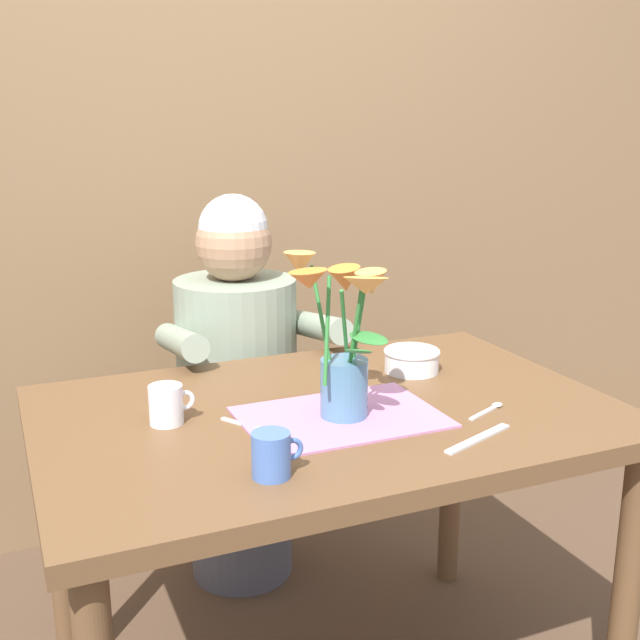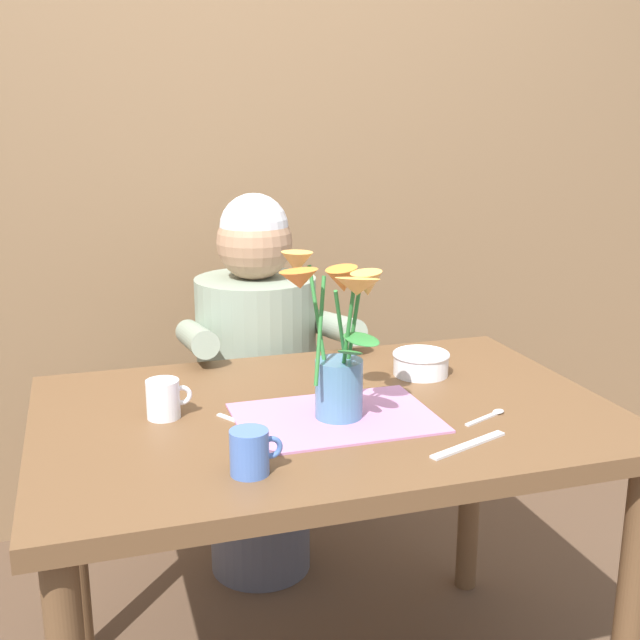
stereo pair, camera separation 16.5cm
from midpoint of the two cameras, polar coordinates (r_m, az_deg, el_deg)
wood_panel_backdrop at (r=2.56m, az=-4.96°, el=12.62°), size 4.00×0.10×2.50m
dining_table at (r=1.70m, az=3.26°, el=-9.52°), size 1.20×0.80×0.74m
seated_person at (r=2.27m, az=-2.46°, el=-5.33°), size 0.45×0.47×1.14m
striped_placemat at (r=1.61m, az=4.25°, el=-7.13°), size 0.40×0.28×0.00m
flower_vase at (r=1.55m, az=4.31°, el=-1.35°), size 0.24×0.24×0.33m
ceramic_bowl at (r=1.89m, az=9.85°, el=-3.09°), size 0.14×0.14×0.06m
dinner_knife at (r=1.52m, az=13.86°, el=-8.87°), size 0.18×0.09×0.00m
ceramic_mug at (r=1.36m, az=-1.57°, el=-9.64°), size 0.09×0.07×0.08m
tea_cup at (r=1.61m, az=-8.41°, el=-5.74°), size 0.09×0.07×0.08m
spoon_0 at (r=1.57m, az=-2.50°, el=-7.59°), size 0.07×0.11×0.01m
spoon_1 at (r=1.67m, az=15.11°, el=-6.73°), size 0.11×0.06×0.01m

